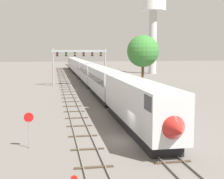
{
  "coord_description": "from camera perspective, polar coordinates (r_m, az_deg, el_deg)",
  "views": [
    {
      "loc": [
        -6.03,
        -26.54,
        7.74
      ],
      "look_at": [
        1.0,
        12.0,
        3.0
      ],
      "focal_mm": 51.98,
      "sensor_mm": 36.0,
      "label": 1
    }
  ],
  "objects": [
    {
      "name": "water_tower",
      "position": [
        110.75,
        7.25,
        13.29
      ],
      "size": [
        8.49,
        8.49,
        26.46
      ],
      "color": "beige",
      "rests_on": "ground"
    },
    {
      "name": "trackside_tree_left",
      "position": [
        68.91,
        5.46,
        6.71
      ],
      "size": [
        6.73,
        6.73,
        10.95
      ],
      "color": "brown",
      "rests_on": "ground"
    },
    {
      "name": "stop_sign",
      "position": [
        26.55,
        -14.41,
        -6.09
      ],
      "size": [
        0.76,
        0.08,
        2.88
      ],
      "color": "gray",
      "rests_on": "ground"
    },
    {
      "name": "signal_gantry",
      "position": [
        72.04,
        -5.76,
        5.51
      ],
      "size": [
        12.1,
        0.49,
        8.19
      ],
      "color": "#999BA0",
      "rests_on": "ground"
    },
    {
      "name": "track_near",
      "position": [
        67.03,
        -8.11,
        0.26
      ],
      "size": [
        2.6,
        160.0,
        0.16
      ],
      "color": "slate",
      "rests_on": "ground"
    },
    {
      "name": "passenger_train",
      "position": [
        83.4,
        -4.8,
        3.35
      ],
      "size": [
        3.04,
        125.2,
        4.8
      ],
      "color": "silver",
      "rests_on": "ground"
    },
    {
      "name": "track_main",
      "position": [
        87.25,
        -5.02,
        1.83
      ],
      "size": [
        2.6,
        200.0,
        0.16
      ],
      "color": "slate",
      "rests_on": "ground"
    },
    {
      "name": "ground_plane",
      "position": [
        28.3,
        2.4,
        -8.98
      ],
      "size": [
        400.0,
        400.0,
        0.0
      ],
      "primitive_type": "plane",
      "color": "slate"
    }
  ]
}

